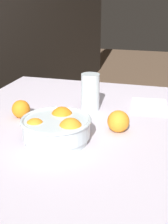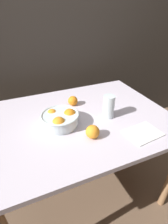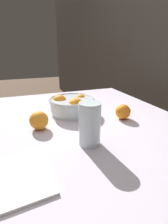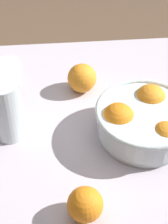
{
  "view_description": "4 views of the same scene",
  "coord_description": "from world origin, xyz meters",
  "px_view_note": "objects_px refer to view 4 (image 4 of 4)",
  "views": [
    {
      "loc": [
        -1.03,
        -0.38,
        1.22
      ],
      "look_at": [
        0.01,
        -0.08,
        0.8
      ],
      "focal_mm": 50.0,
      "sensor_mm": 36.0,
      "label": 1
    },
    {
      "loc": [
        -0.36,
        -0.91,
        1.41
      ],
      "look_at": [
        0.02,
        -0.03,
        0.81
      ],
      "focal_mm": 28.0,
      "sensor_mm": 36.0,
      "label": 2
    },
    {
      "loc": [
        0.69,
        -0.28,
        1.08
      ],
      "look_at": [
        -0.0,
        -0.02,
        0.81
      ],
      "focal_mm": 28.0,
      "sensor_mm": 36.0,
      "label": 3
    },
    {
      "loc": [
        0.05,
        0.58,
        1.42
      ],
      "look_at": [
        -0.0,
        -0.03,
        0.84
      ],
      "focal_mm": 60.0,
      "sensor_mm": 36.0,
      "label": 4
    }
  ],
  "objects_px": {
    "orange_loose_near_bowl": "(85,204)",
    "orange_loose_front": "(82,78)",
    "juice_glass": "(7,113)",
    "fruit_bowl": "(144,120)"
  },
  "relations": [
    {
      "from": "orange_loose_near_bowl",
      "to": "fruit_bowl",
      "type": "bearing_deg",
      "value": -126.9
    },
    {
      "from": "orange_loose_near_bowl",
      "to": "orange_loose_front",
      "type": "xyz_separation_m",
      "value": [
        -0.03,
        -0.4,
        0.0
      ]
    },
    {
      "from": "juice_glass",
      "to": "orange_loose_near_bowl",
      "type": "xyz_separation_m",
      "value": [
        -0.16,
        0.24,
        -0.03
      ]
    },
    {
      "from": "fruit_bowl",
      "to": "juice_glass",
      "type": "height_order",
      "value": "juice_glass"
    },
    {
      "from": "juice_glass",
      "to": "orange_loose_front",
      "type": "xyz_separation_m",
      "value": [
        -0.19,
        -0.15,
        -0.03
      ]
    },
    {
      "from": "juice_glass",
      "to": "orange_loose_near_bowl",
      "type": "distance_m",
      "value": 0.29
    },
    {
      "from": "fruit_bowl",
      "to": "juice_glass",
      "type": "relative_size",
      "value": 1.51
    },
    {
      "from": "fruit_bowl",
      "to": "orange_loose_near_bowl",
      "type": "relative_size",
      "value": 3.27
    },
    {
      "from": "fruit_bowl",
      "to": "orange_loose_front",
      "type": "distance_m",
      "value": 0.23
    },
    {
      "from": "fruit_bowl",
      "to": "orange_loose_front",
      "type": "bearing_deg",
      "value": -54.55
    }
  ]
}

